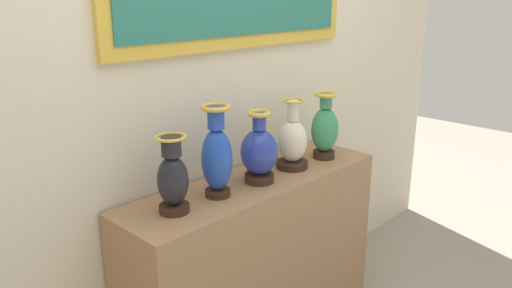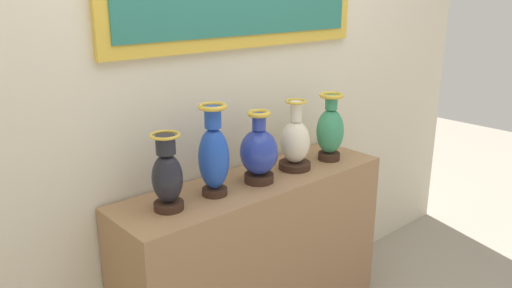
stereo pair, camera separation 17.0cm
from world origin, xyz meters
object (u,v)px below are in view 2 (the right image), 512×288
Objects in this scene: vase_ivory at (295,143)px; vase_jade at (330,130)px; vase_onyx at (167,176)px; vase_cobalt at (259,152)px; vase_sapphire at (214,155)px.

vase_jade is (0.24, -0.02, 0.03)m from vase_ivory.
vase_onyx is at bearing 178.60° from vase_jade.
vase_jade is at bearing -1.40° from vase_onyx.
vase_onyx is at bearing 179.89° from vase_ivory.
vase_ivory is at bearing -0.11° from vase_onyx.
vase_onyx is 0.95× the size of vase_cobalt.
vase_onyx is 0.91× the size of vase_jade.
vase_sapphire reaches higher than vase_jade.
vase_sapphire is 0.25m from vase_cobalt.
vase_cobalt is at bearing -176.62° from vase_ivory.
vase_onyx is 0.24m from vase_sapphire.
vase_sapphire reaches higher than vase_ivory.
vase_jade is at bearing -5.38° from vase_ivory.
vase_onyx is 0.73m from vase_ivory.
vase_sapphire is 0.74m from vase_jade.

